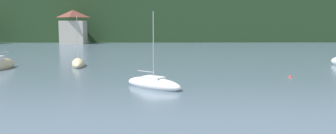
{
  "coord_description": "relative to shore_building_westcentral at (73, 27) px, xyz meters",
  "views": [
    {
      "loc": [
        -0.35,
        26.75,
        5.74
      ],
      "look_at": [
        0.0,
        50.7,
        2.77
      ],
      "focal_mm": 38.48,
      "sensor_mm": 36.0,
      "label": 1
    }
  ],
  "objects": [
    {
      "name": "wooded_hillside",
      "position": [
        27.84,
        41.58,
        3.43
      ],
      "size": [
        352.0,
        64.62,
        34.98
      ],
      "color": "#264223",
      "rests_on": "ground_plane"
    },
    {
      "name": "shore_building_westcentral",
      "position": [
        0.0,
        0.0,
        0.0
      ],
      "size": [
        6.67,
        6.06,
        9.11
      ],
      "color": "beige",
      "rests_on": "ground_plane"
    },
    {
      "name": "mooring_buoy_near",
      "position": [
        37.78,
        -61.32,
        -4.43
      ],
      "size": [
        0.39,
        0.39,
        0.39
      ],
      "primitive_type": "sphere",
      "color": "red",
      "rests_on": "ground_plane"
    },
    {
      "name": "sailboat_mid_3",
      "position": [
        23.49,
        -67.13,
        -4.11
      ],
      "size": [
        5.79,
        5.41,
        7.06
      ],
      "rotation": [
        0.0,
        0.0,
        5.56
      ],
      "color": "white",
      "rests_on": "ground_plane"
    },
    {
      "name": "sailboat_far_10",
      "position": [
        13.11,
        -51.23,
        -4.09
      ],
      "size": [
        2.86,
        6.0,
        7.15
      ],
      "rotation": [
        0.0,
        0.0,
        4.94
      ],
      "color": "#CCBC8E",
      "rests_on": "ground_plane"
    }
  ]
}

